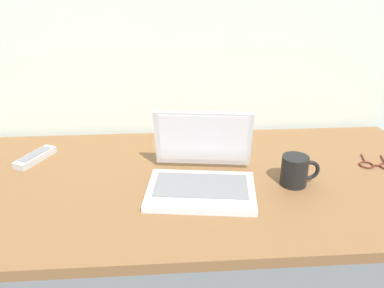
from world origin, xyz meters
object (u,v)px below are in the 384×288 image
at_px(laptop, 202,172).
at_px(coffee_mug, 295,170).
at_px(remote_control_near, 35,157).
at_px(eyeglasses, 376,165).

height_order(laptop, coffee_mug, laptop).
relative_size(laptop, remote_control_near, 2.09).
xyz_separation_m(laptop, eyeglasses, (0.58, 0.08, -0.04)).
xyz_separation_m(coffee_mug, remote_control_near, (-0.82, 0.22, -0.04)).
bearing_deg(laptop, eyeglasses, 8.28).
relative_size(coffee_mug, eyeglasses, 0.96).
bearing_deg(coffee_mug, remote_control_near, 164.94).
relative_size(coffee_mug, remote_control_near, 0.72).
bearing_deg(eyeglasses, remote_control_near, 173.67).
xyz_separation_m(laptop, coffee_mug, (0.28, -0.01, 0.00)).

